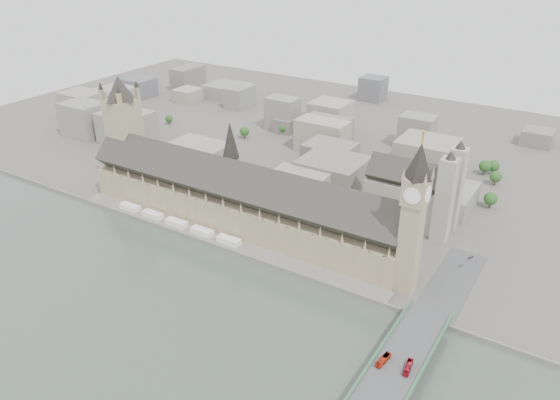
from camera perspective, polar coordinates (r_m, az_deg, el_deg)
The scene contains 16 objects.
ground at distance 410.92m, azimuth -5.88°, elevation -3.89°, with size 900.00×900.00×0.00m, color #595651.
river_thames at distance 323.78m, azimuth -24.58°, elevation -16.26°, with size 600.00×600.00×0.00m, color #414D45.
embankment_wall at distance 400.21m, azimuth -7.19°, elevation -4.62°, with size 600.00×1.50×3.00m, color slate.
river_terrace at distance 405.40m, azimuth -6.53°, elevation -4.22°, with size 270.00×15.00×2.00m, color slate.
terrace_tents at distance 427.48m, azimuth -10.75°, elevation -2.34°, with size 118.00×7.00×4.00m.
palace_of_westminster at distance 413.79m, azimuth -4.38°, elevation -0.01°, with size 265.00×40.73×55.44m.
elizabeth_tower at distance 332.23m, azimuth 13.82°, elevation -0.97°, with size 17.00×17.00×107.50m.
victoria_tower at distance 482.76m, azimuth -15.97°, elevation 7.17°, with size 30.00×30.00×100.00m.
central_tower at distance 409.56m, azimuth -5.16°, elevation 5.06°, with size 13.00×13.00×48.00m.
westminster_bridge at distance 283.48m, azimuth 10.61°, elevation -19.58°, with size 25.00×325.00×10.25m, color #474749.
westminster_abbey at distance 428.60m, azimuth 13.82°, elevation 0.58°, with size 68.00×36.00×64.00m.
city_skyline_inland at distance 597.36m, azimuth 8.52°, elevation 7.92°, with size 720.00×360.00×38.00m, color gray, non-canonical shape.
park_trees at distance 455.10m, azimuth -2.36°, elevation 0.51°, with size 110.00×30.00×15.00m, color #1D4719, non-canonical shape.
red_bus_north at distance 291.85m, azimuth 10.75°, elevation -16.10°, with size 2.73×11.67×3.25m, color red.
red_bus_south at distance 290.50m, azimuth 13.24°, elevation -16.65°, with size 2.71×11.59×3.23m, color maroon.
car_approach at distance 385.93m, azimuth 19.26°, elevation -5.70°, with size 1.93×4.76×1.38m, color gray.
Camera 1 is at (221.93, -276.50, 207.72)m, focal length 35.00 mm.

